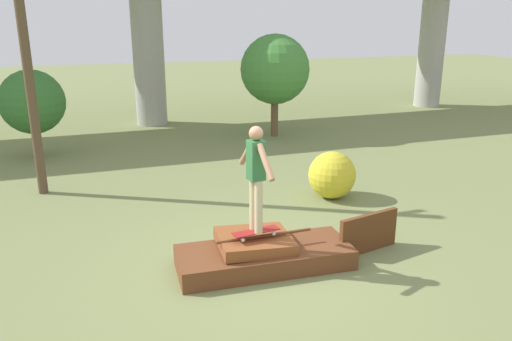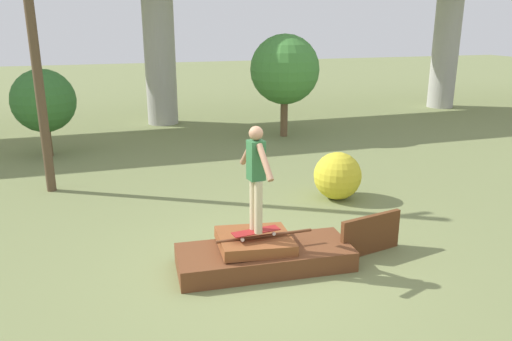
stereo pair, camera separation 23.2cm
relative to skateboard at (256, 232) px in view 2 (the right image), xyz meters
name	(u,v)px [view 2 (the right image)]	position (x,y,z in m)	size (l,w,h in m)	color
ground_plane	(265,266)	(0.15, 0.02, -0.61)	(80.00, 80.00, 0.00)	olive
scrap_pile	(263,254)	(0.12, 0.04, -0.41)	(2.73, 1.22, 0.54)	brown
scrap_plank_loose	(370,234)	(1.93, -0.05, -0.28)	(1.16, 0.32, 0.65)	#5B3319
skateboard	(256,232)	(0.00, 0.00, 0.00)	(0.75, 0.28, 0.09)	maroon
skater	(256,172)	(0.00, 0.00, 0.93)	(0.24, 1.05, 1.60)	#C6B78E
utility_pole	(31,22)	(-3.25, 4.88, 3.00)	(1.30, 0.20, 6.97)	brown
tree_behind_left	(285,70)	(3.64, 8.48, 1.54)	(2.20, 2.20, 3.27)	brown
tree_behind_right	(43,101)	(-3.51, 8.08, 0.94)	(1.72, 1.72, 2.41)	brown
bush_yellow_flowering	(337,176)	(2.59, 2.48, -0.11)	(1.01, 1.01, 1.01)	gold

